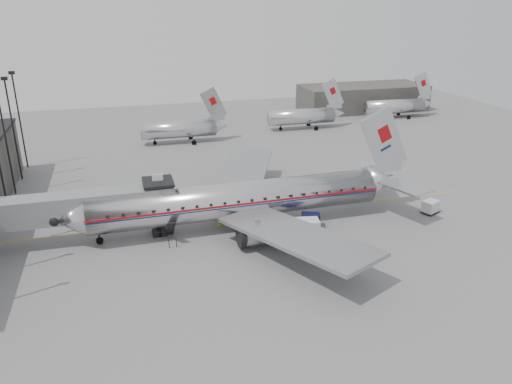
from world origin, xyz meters
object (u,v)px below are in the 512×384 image
at_px(baggage_cart_navy, 311,221).
at_px(ramp_worker, 220,221).
at_px(service_van, 298,229).
at_px(baggage_cart_white, 431,207).
at_px(airliner, 245,199).

bearing_deg(baggage_cart_navy, ramp_worker, -176.15).
distance_m(service_van, baggage_cart_white, 18.79).
xyz_separation_m(baggage_cart_navy, ramp_worker, (-10.40, 2.70, -0.01)).
relative_size(baggage_cart_navy, ramp_worker, 1.43).
distance_m(service_van, ramp_worker, 9.43).
bearing_deg(baggage_cart_white, airliner, 149.12).
bearing_deg(airliner, baggage_cart_navy, -21.63).
bearing_deg(service_van, ramp_worker, 157.71).
bearing_deg(airliner, ramp_worker, 179.12).
relative_size(service_van, baggage_cart_navy, 1.90).
height_order(airliner, baggage_cart_white, airliner).
relative_size(airliner, baggage_cart_white, 16.66).
relative_size(airliner, baggage_cart_navy, 16.04).
xyz_separation_m(airliner, service_van, (4.91, -5.01, -2.21)).
height_order(baggage_cart_white, ramp_worker, ramp_worker).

